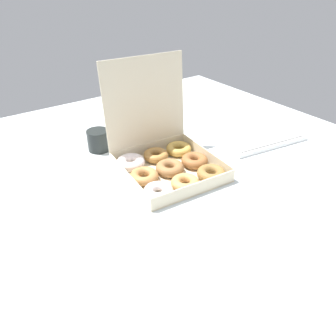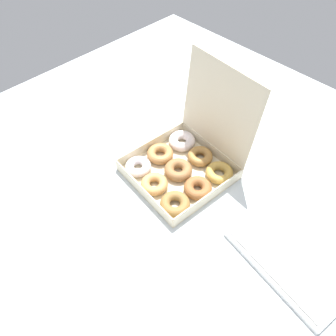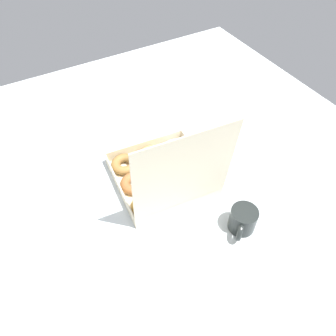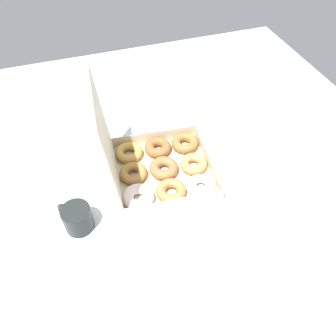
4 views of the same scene
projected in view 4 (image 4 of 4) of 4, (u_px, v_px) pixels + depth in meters
The scene contains 5 objects.
ground_plane at pixel (168, 176), 115.60cm from camera, with size 180.00×180.00×2.00cm, color silver.
donut_box at pixel (158, 166), 112.22cm from camera, with size 35.52×38.77×37.50cm.
keyboard at pixel (140, 93), 145.02cm from camera, with size 37.56×18.35×2.20cm.
coffee_mug at pixel (77, 218), 97.72cm from camera, with size 10.87×10.17×8.41cm.
paper_napkin at pixel (214, 122), 133.56cm from camera, with size 14.83×12.61×0.15cm, color white.
Camera 4 is at (-71.20, 23.46, 87.04)cm, focal length 35.00 mm.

